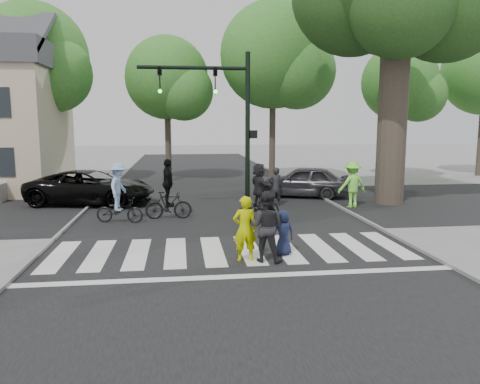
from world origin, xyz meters
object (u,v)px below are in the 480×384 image
at_px(pedestrian_adult, 266,227).
at_px(cyclist_mid, 168,194).
at_px(pedestrian_child, 283,233).
at_px(cyclist_left, 119,197).
at_px(traffic_signal, 225,110).
at_px(cyclist_right, 259,194).
at_px(car_grey, 303,181).
at_px(pedestrian_woman, 245,229).
at_px(car_suv, 91,187).

xyz_separation_m(pedestrian_adult, cyclist_mid, (-2.53, 5.58, -0.00)).
relative_size(pedestrian_child, cyclist_left, 0.57).
relative_size(traffic_signal, cyclist_left, 2.88).
relative_size(cyclist_mid, cyclist_right, 1.08).
relative_size(cyclist_mid, car_grey, 0.51).
relative_size(traffic_signal, pedestrian_woman, 3.63).
bearing_deg(pedestrian_woman, traffic_signal, -96.38).
height_order(pedestrian_woman, cyclist_left, cyclist_left).
distance_m(cyclist_left, cyclist_mid, 1.72).
relative_size(pedestrian_adult, cyclist_left, 0.86).
relative_size(pedestrian_child, car_grey, 0.28).
distance_m(cyclist_right, car_suv, 7.59).
distance_m(cyclist_right, car_grey, 5.47).
relative_size(cyclist_left, car_grey, 0.49).
distance_m(pedestrian_child, pedestrian_adult, 0.79).
bearing_deg(car_suv, pedestrian_child, -130.76).
height_order(traffic_signal, pedestrian_woman, traffic_signal).
bearing_deg(pedestrian_child, pedestrian_adult, 33.07).
relative_size(traffic_signal, cyclist_mid, 2.77).
height_order(cyclist_left, car_grey, cyclist_left).
distance_m(cyclist_mid, car_grey, 7.41).
relative_size(pedestrian_woman, cyclist_right, 0.82).
xyz_separation_m(car_suv, car_grey, (9.38, 0.81, -0.00)).
bearing_deg(cyclist_mid, cyclist_right, -7.56).
bearing_deg(pedestrian_adult, pedestrian_child, -114.01).
relative_size(pedestrian_adult, car_grey, 0.42).
bearing_deg(pedestrian_woman, car_grey, -117.98).
bearing_deg(pedestrian_child, cyclist_mid, -68.13).
bearing_deg(traffic_signal, car_suv, 153.56).
bearing_deg(car_suv, car_grey, -72.62).
bearing_deg(cyclist_left, pedestrian_woman, -53.83).
relative_size(pedestrian_woman, car_suv, 0.32).
bearing_deg(traffic_signal, cyclist_left, -162.74).
height_order(pedestrian_adult, cyclist_mid, cyclist_mid).
xyz_separation_m(cyclist_mid, cyclist_right, (3.23, -0.43, 0.01)).
bearing_deg(pedestrian_woman, cyclist_left, -59.08).
height_order(traffic_signal, cyclist_left, traffic_signal).
height_order(cyclist_right, car_suv, cyclist_right).
distance_m(pedestrian_woman, cyclist_mid, 5.83).
height_order(traffic_signal, cyclist_right, traffic_signal).
xyz_separation_m(traffic_signal, cyclist_left, (-3.79, -1.18, -3.00)).
bearing_deg(cyclist_left, car_grey, 31.23).
bearing_deg(traffic_signal, pedestrian_woman, -91.12).
bearing_deg(pedestrian_adult, cyclist_right, -74.07).
distance_m(pedestrian_woman, pedestrian_adult, 0.54).
xyz_separation_m(cyclist_left, car_grey, (7.74, 4.69, -0.18)).
bearing_deg(cyclist_right, cyclist_left, -179.73).
height_order(traffic_signal, pedestrian_adult, traffic_signal).
distance_m(pedestrian_woman, cyclist_right, 5.19).
distance_m(cyclist_left, car_grey, 9.05).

